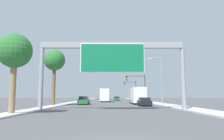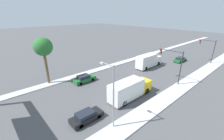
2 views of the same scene
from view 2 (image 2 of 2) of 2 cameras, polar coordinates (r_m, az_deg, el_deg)
sidewalk_right at (r=43.39m, az=31.76°, el=-0.39°), size 3.00×120.00×0.15m
median_strip_left at (r=51.01m, az=11.87°, el=5.22°), size 2.00×120.00×0.15m
car_mid_left at (r=21.14m, az=-9.75°, el=-17.05°), size 1.83×4.47×1.38m
car_mid_center at (r=31.69m, az=-10.53°, el=-3.30°), size 1.85×4.61×1.54m
car_far_center at (r=48.59m, az=24.50°, el=3.67°), size 1.84×4.80×1.36m
truck_box_primary at (r=25.31m, az=6.77°, el=-7.26°), size 2.48×8.77×3.25m
truck_box_secondary at (r=40.47m, az=13.69°, el=3.42°), size 2.37×8.60×3.46m
traffic_light_near_intersection at (r=31.99m, az=22.50°, el=3.18°), size 5.09×0.32×6.88m
traffic_light_mid_block at (r=50.39m, az=33.01°, el=7.18°), size 4.30×0.32×6.60m
palm_tree_background at (r=31.25m, az=-24.73°, el=7.70°), size 3.51×3.51×9.35m
street_lamp_right at (r=17.61m, az=-0.05°, el=-8.52°), size 2.40×0.28×8.32m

